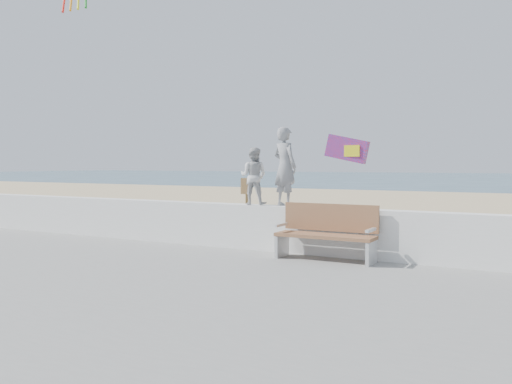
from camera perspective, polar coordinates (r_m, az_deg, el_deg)
ground at (r=9.43m, az=-6.41°, el=-8.69°), size 220.00×220.00×0.00m
sand at (r=17.48m, az=10.86°, el=-3.19°), size 90.00×40.00×0.08m
seawall at (r=11.01m, az=-0.41°, el=-3.67°), size 30.00×0.35×0.90m
adult at (r=10.60m, az=3.05°, el=2.69°), size 0.66×0.55×1.54m
child at (r=10.92m, az=-0.26°, el=1.68°), size 0.63×0.53×1.16m
bench at (r=9.83m, az=7.47°, el=-4.15°), size 1.80×0.57×1.00m
parafoil_kite at (r=12.22m, az=9.68°, el=4.46°), size 0.99×0.31×0.67m
sign at (r=14.03m, az=-1.01°, el=-0.94°), size 0.32×0.07×1.46m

